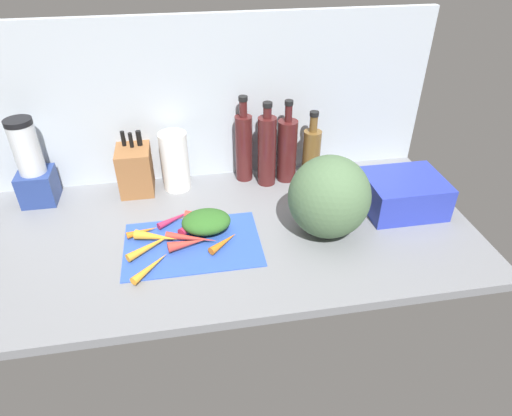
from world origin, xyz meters
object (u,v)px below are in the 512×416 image
carrot_7 (156,237)px  bottle_3 (311,152)px  carrot_1 (152,245)px  knife_block (136,168)px  carrot_0 (192,238)px  carrot_2 (151,267)px  dish_rack (403,194)px  carrot_9 (224,242)px  carrot_5 (176,218)px  carrot_8 (187,244)px  bottle_2 (287,149)px  cutting_board (193,244)px  bottle_1 (267,150)px  carrot_6 (198,220)px  carrot_3 (208,217)px  paper_towel_roll (175,161)px  blender_appliance (32,168)px  winter_squash (329,197)px  carrot_4 (142,231)px  bottle_0 (244,146)px

carrot_7 → bottle_3: 67.82cm
carrot_1 → knife_block: size_ratio=0.77×
carrot_0 → carrot_2: (-12.52, -11.62, -0.03)cm
dish_rack → carrot_9: bearing=-170.0°
carrot_0 → carrot_1: (-12.32, -1.50, 0.03)cm
carrot_0 → carrot_9: bearing=-21.8°
carrot_5 → carrot_8: size_ratio=1.17×
knife_block → bottle_2: bearing=-2.7°
cutting_board → bottle_1: bearing=47.9°
carrot_6 → dish_rack: (71.48, -1.85, 3.72)cm
carrot_0 → carrot_5: bearing=111.6°
carrot_9 → carrot_8: bearing=176.0°
carrot_0 → bottle_2: bearing=41.8°
carrot_0 → carrot_3: size_ratio=1.07×
carrot_1 → carrot_8: size_ratio=1.50×
paper_towel_roll → dish_rack: (77.41, -27.78, -5.09)cm
cutting_board → blender_appliance: (-52.40, 35.14, 13.17)cm
knife_block → bottle_3: bearing=-2.5°
carrot_5 → winter_squash: size_ratio=0.51×
paper_towel_roll → bottle_3: 51.62cm
bottle_3 → blender_appliance: bearing=179.9°
carrot_4 → carrot_7: 6.26cm
paper_towel_roll → cutting_board: bearing=-84.4°
carrot_2 → dish_rack: (86.46, 19.04, 3.98)cm
cutting_board → carrot_5: (-4.81, 12.77, 1.53)cm
carrot_8 → bottle_1: (32.14, 35.83, 11.56)cm
bottle_3 → dish_rack: 37.46cm
carrot_3 → carrot_5: bearing=171.6°
cutting_board → winter_squash: size_ratio=1.60×
carrot_1 → dish_rack: (86.26, 8.91, 3.91)cm
carrot_7 → winter_squash: winter_squash is taller
paper_towel_roll → dish_rack: 82.40cm
carrot_1 → carrot_8: carrot_8 is taller
carrot_3 → carrot_1: bearing=-147.3°
paper_towel_roll → winter_squash: bearing=-37.5°
carrot_6 → blender_appliance: blender_appliance is taller
bottle_1 → bottle_2: size_ratio=1.02×
bottle_2 → carrot_8: bearing=-137.0°
carrot_1 → bottle_3: size_ratio=0.64×
carrot_8 → bottle_1: size_ratio=0.36×
bottle_0 → carrot_8: bearing=-120.8°
carrot_1 → cutting_board: bearing=2.9°
carrot_3 → paper_towel_roll: size_ratio=0.70×
carrot_7 → carrot_9: carrot_7 is taller
carrot_7 → bottle_0: bottle_0 is taller
carrot_5 → dish_rack: 78.88cm
carrot_3 → carrot_0: bearing=-120.5°
blender_appliance → bottle_3: size_ratio=1.16×
carrot_3 → carrot_4: bearing=-169.7°
bottle_3 → dish_rack: size_ratio=1.03×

